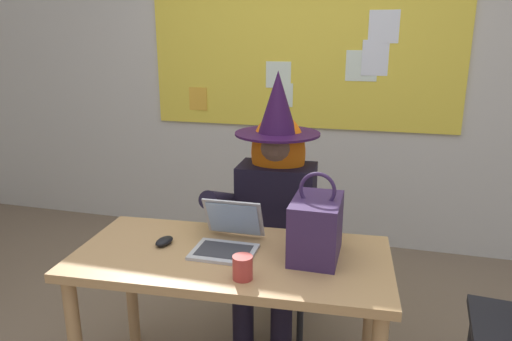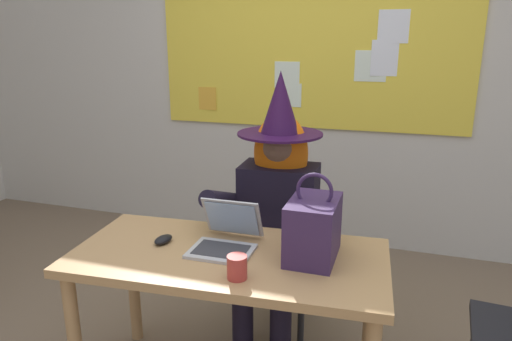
{
  "view_description": "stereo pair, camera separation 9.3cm",
  "coord_description": "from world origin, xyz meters",
  "px_view_note": "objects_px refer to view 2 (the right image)",
  "views": [
    {
      "loc": [
        0.64,
        -1.7,
        1.61
      ],
      "look_at": [
        0.08,
        0.35,
        1.01
      ],
      "focal_mm": 32.32,
      "sensor_mm": 36.0,
      "label": 1
    },
    {
      "loc": [
        0.73,
        -1.67,
        1.61
      ],
      "look_at": [
        0.08,
        0.35,
        1.01
      ],
      "focal_mm": 32.32,
      "sensor_mm": 36.0,
      "label": 2
    }
  ],
  "objects_px": {
    "computer_mouse": "(163,239)",
    "desk_main": "(229,273)",
    "coffee_mug": "(237,267)",
    "person_costumed": "(277,198)",
    "laptop": "(226,238)",
    "handbag": "(313,228)",
    "chair_at_desk": "(280,239)"
  },
  "relations": [
    {
      "from": "computer_mouse",
      "to": "desk_main",
      "type": "bearing_deg",
      "value": 9.6
    },
    {
      "from": "computer_mouse",
      "to": "coffee_mug",
      "type": "height_order",
      "value": "coffee_mug"
    },
    {
      "from": "computer_mouse",
      "to": "coffee_mug",
      "type": "bearing_deg",
      "value": -13.8
    },
    {
      "from": "person_costumed",
      "to": "laptop",
      "type": "distance_m",
      "value": 0.52
    },
    {
      "from": "person_costumed",
      "to": "coffee_mug",
      "type": "xyz_separation_m",
      "value": [
        0.05,
        -0.76,
        -0.03
      ]
    },
    {
      "from": "person_costumed",
      "to": "coffee_mug",
      "type": "height_order",
      "value": "person_costumed"
    },
    {
      "from": "coffee_mug",
      "to": "handbag",
      "type": "bearing_deg",
      "value": 48.15
    },
    {
      "from": "desk_main",
      "to": "chair_at_desk",
      "type": "distance_m",
      "value": 0.7
    },
    {
      "from": "handbag",
      "to": "desk_main",
      "type": "bearing_deg",
      "value": -167.62
    },
    {
      "from": "chair_at_desk",
      "to": "person_costumed",
      "type": "distance_m",
      "value": 0.32
    },
    {
      "from": "person_costumed",
      "to": "laptop",
      "type": "xyz_separation_m",
      "value": [
        -0.1,
        -0.51,
        -0.03
      ]
    },
    {
      "from": "desk_main",
      "to": "chair_at_desk",
      "type": "relative_size",
      "value": 1.6
    },
    {
      "from": "person_costumed",
      "to": "laptop",
      "type": "bearing_deg",
      "value": -13.26
    },
    {
      "from": "chair_at_desk",
      "to": "laptop",
      "type": "distance_m",
      "value": 0.69
    },
    {
      "from": "person_costumed",
      "to": "desk_main",
      "type": "bearing_deg",
      "value": -9.01
    },
    {
      "from": "desk_main",
      "to": "coffee_mug",
      "type": "height_order",
      "value": "coffee_mug"
    },
    {
      "from": "handbag",
      "to": "person_costumed",
      "type": "bearing_deg",
      "value": 121.24
    },
    {
      "from": "handbag",
      "to": "chair_at_desk",
      "type": "bearing_deg",
      "value": 116.53
    },
    {
      "from": "chair_at_desk",
      "to": "computer_mouse",
      "type": "relative_size",
      "value": 8.55
    },
    {
      "from": "chair_at_desk",
      "to": "laptop",
      "type": "bearing_deg",
      "value": -11.68
    },
    {
      "from": "chair_at_desk",
      "to": "desk_main",
      "type": "bearing_deg",
      "value": -8.37
    },
    {
      "from": "chair_at_desk",
      "to": "person_costumed",
      "type": "relative_size",
      "value": 0.61
    },
    {
      "from": "desk_main",
      "to": "computer_mouse",
      "type": "xyz_separation_m",
      "value": [
        -0.32,
        0.01,
        0.11
      ]
    },
    {
      "from": "person_costumed",
      "to": "laptop",
      "type": "height_order",
      "value": "person_costumed"
    },
    {
      "from": "desk_main",
      "to": "person_costumed",
      "type": "height_order",
      "value": "person_costumed"
    },
    {
      "from": "desk_main",
      "to": "chair_at_desk",
      "type": "height_order",
      "value": "chair_at_desk"
    },
    {
      "from": "chair_at_desk",
      "to": "computer_mouse",
      "type": "bearing_deg",
      "value": -33.0
    },
    {
      "from": "chair_at_desk",
      "to": "person_costumed",
      "type": "bearing_deg",
      "value": 0.06
    },
    {
      "from": "chair_at_desk",
      "to": "computer_mouse",
      "type": "distance_m",
      "value": 0.81
    },
    {
      "from": "laptop",
      "to": "handbag",
      "type": "relative_size",
      "value": 0.82
    },
    {
      "from": "person_costumed",
      "to": "handbag",
      "type": "bearing_deg",
      "value": 28.61
    },
    {
      "from": "chair_at_desk",
      "to": "laptop",
      "type": "height_order",
      "value": "laptop"
    }
  ]
}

